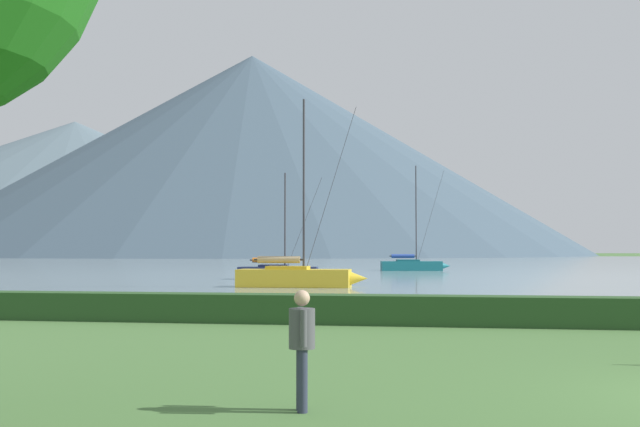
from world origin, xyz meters
The scene contains 8 objects.
harbor_water centered at (0.00, 137.00, 0.00)m, with size 320.00×246.00×0.00m, color #8C9EA3.
hedge_line centered at (0.00, 11.00, 0.43)m, with size 80.00×1.20×0.86m, color #284C23.
sailboat_slip_2 centered at (-8.13, 70.49, 0.63)m, with size 7.44×3.27×11.09m.
sailboat_slip_4 centered at (-16.89, 44.98, 0.56)m, with size 6.89×2.57×7.97m.
sailboat_slip_5 centered at (-13.37, 33.26, 0.65)m, with size 7.73×2.52×11.18m.
person_standing_walker centered at (-6.53, -1.59, 0.97)m, with size 0.36×0.55×1.65m.
distant_hill_west_ridge centered at (-85.01, 305.06, 42.06)m, with size 273.86×273.86×84.12m, color #425666.
distant_hill_central_peak centered at (-185.13, 345.67, 32.70)m, with size 307.75×307.75×65.40m, color slate.
Camera 1 is at (-4.56, -12.16, 2.20)m, focal length 43.82 mm.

